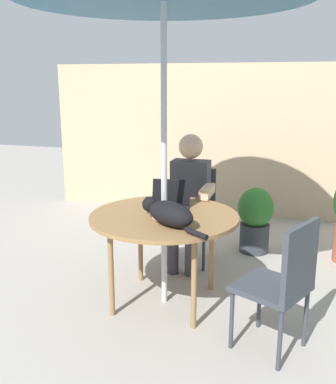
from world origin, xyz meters
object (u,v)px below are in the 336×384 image
at_px(chair_empty, 284,278).
at_px(potted_plant_corner, 255,218).
at_px(chair_occupied, 192,207).
at_px(person_seated, 189,194).
at_px(laptop, 170,200).
at_px(patio_table, 164,221).
at_px(cat, 168,213).

xyz_separation_m(chair_empty, potted_plant_corner, (-0.34, 1.69, -0.16)).
bearing_deg(chair_occupied, chair_empty, -56.08).
relative_size(chair_occupied, chair_empty, 1.00).
relative_size(person_seated, laptop, 3.67).
xyz_separation_m(chair_empty, laptop, (-0.90, 0.61, 0.26)).
xyz_separation_m(person_seated, potted_plant_corner, (0.56, 0.51, -0.33)).
xyz_separation_m(person_seated, laptop, (-0.01, -0.57, 0.09)).
height_order(person_seated, potted_plant_corner, person_seated).
bearing_deg(person_seated, chair_occupied, 90.00).
distance_m(chair_occupied, person_seated, 0.23).
relative_size(laptop, potted_plant_corner, 0.50).
relative_size(patio_table, chair_empty, 1.27).
distance_m(chair_empty, laptop, 1.12).
distance_m(person_seated, cat, 0.98).
xyz_separation_m(chair_occupied, laptop, (-0.01, -0.72, 0.26)).
bearing_deg(chair_occupied, patio_table, -90.00).
bearing_deg(person_seated, chair_empty, -52.69).
distance_m(chair_occupied, laptop, 0.77).
distance_m(cat, potted_plant_corner, 1.61).
xyz_separation_m(patio_table, chair_occupied, (0.00, 0.91, -0.15)).
xyz_separation_m(patio_table, person_seated, (0.00, 0.75, 0.02)).
bearing_deg(cat, chair_empty, -14.55).
height_order(patio_table, chair_empty, chair_empty).
bearing_deg(cat, patio_table, 113.78).
height_order(chair_occupied, potted_plant_corner, chair_occupied).
height_order(person_seated, laptop, person_seated).
bearing_deg(cat, laptop, 104.25).
bearing_deg(potted_plant_corner, person_seated, -137.79).
bearing_deg(cat, chair_occupied, 94.91).
bearing_deg(patio_table, cat, -66.22).
xyz_separation_m(chair_occupied, chair_empty, (0.90, -1.34, 0.00)).
height_order(chair_occupied, person_seated, person_seated).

